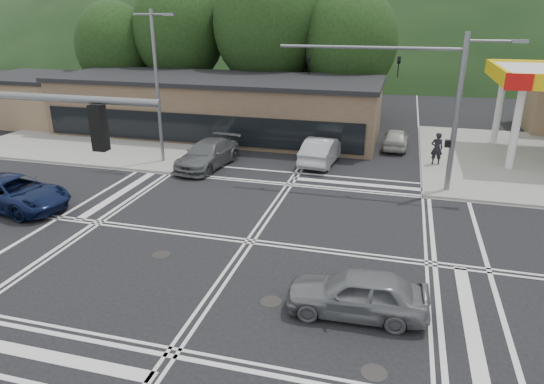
% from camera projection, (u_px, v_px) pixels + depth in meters
% --- Properties ---
extents(ground, '(120.00, 120.00, 0.00)m').
position_uv_depth(ground, '(250.00, 241.00, 20.00)').
color(ground, black).
rests_on(ground, ground).
extents(sidewalk_nw, '(16.00, 16.00, 0.15)m').
position_uv_depth(sidewalk_nw, '(123.00, 133.00, 37.17)').
color(sidewalk_nw, gray).
rests_on(sidewalk_nw, ground).
extents(commercial_row, '(24.00, 8.00, 4.00)m').
position_uv_depth(commercial_row, '(216.00, 107.00, 36.58)').
color(commercial_row, brown).
rests_on(commercial_row, ground).
extents(commercial_nw, '(8.00, 7.00, 3.60)m').
position_uv_depth(commercial_nw, '(38.00, 100.00, 40.55)').
color(commercial_nw, '#846B4F').
rests_on(commercial_nw, ground).
extents(hill_north, '(252.00, 126.00, 140.00)m').
position_uv_depth(hill_north, '(380.00, 54.00, 101.22)').
color(hill_north, black).
rests_on(hill_north, ground).
extents(tree_n_a, '(8.00, 8.00, 11.75)m').
position_uv_depth(tree_n_a, '(179.00, 31.00, 42.54)').
color(tree_n_a, '#382619').
rests_on(tree_n_a, ground).
extents(tree_n_b, '(9.00, 9.00, 12.98)m').
position_uv_depth(tree_n_b, '(267.00, 24.00, 40.35)').
color(tree_n_b, '#382619').
rests_on(tree_n_b, ground).
extents(tree_n_c, '(7.60, 7.60, 10.87)m').
position_uv_depth(tree_n_c, '(350.00, 42.00, 39.11)').
color(tree_n_c, '#382619').
rests_on(tree_n_c, ground).
extents(tree_n_d, '(6.80, 6.80, 9.76)m').
position_uv_depth(tree_n_d, '(114.00, 46.00, 43.56)').
color(tree_n_d, '#382619').
rests_on(tree_n_d, ground).
extents(tree_n_e, '(8.40, 8.40, 11.98)m').
position_uv_depth(tree_n_e, '(322.00, 31.00, 43.22)').
color(tree_n_e, '#382619').
rests_on(tree_n_e, ground).
extents(streetlight_nw, '(2.50, 0.25, 9.00)m').
position_uv_depth(streetlight_nw, '(158.00, 81.00, 28.39)').
color(streetlight_nw, slate).
rests_on(streetlight_nw, ground).
extents(signal_mast_ne, '(11.65, 0.30, 8.00)m').
position_uv_depth(signal_mast_ne, '(432.00, 94.00, 23.90)').
color(signal_mast_ne, slate).
rests_on(signal_mast_ne, ground).
extents(car_blue_west, '(5.98, 3.43, 1.57)m').
position_uv_depth(car_blue_west, '(14.00, 193.00, 23.09)').
color(car_blue_west, '#0D173B').
rests_on(car_blue_west, ground).
extents(car_grey_center, '(4.46, 1.95, 1.49)m').
position_uv_depth(car_grey_center, '(357.00, 293.00, 15.02)').
color(car_grey_center, slate).
rests_on(car_grey_center, ground).
extents(car_queue_a, '(2.18, 5.10, 1.63)m').
position_uv_depth(car_queue_a, '(322.00, 150.00, 29.89)').
color(car_queue_a, '#A5A6AC').
rests_on(car_queue_a, ground).
extents(car_queue_b, '(1.72, 4.04, 1.36)m').
position_uv_depth(car_queue_b, '(396.00, 139.00, 33.09)').
color(car_queue_b, '#B2B2AD').
rests_on(car_queue_b, ground).
extents(car_northbound, '(2.89, 5.63, 1.56)m').
position_uv_depth(car_northbound, '(208.00, 154.00, 29.18)').
color(car_northbound, '#545758').
rests_on(car_northbound, ground).
extents(pedestrian, '(0.78, 0.57, 1.95)m').
position_uv_depth(pedestrian, '(437.00, 148.00, 29.13)').
color(pedestrian, black).
rests_on(pedestrian, sidewalk_ne).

